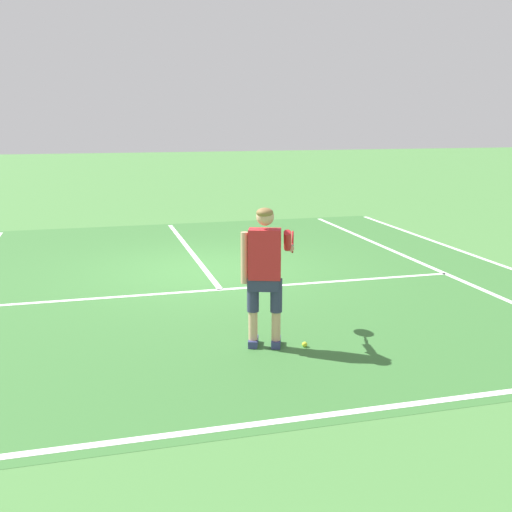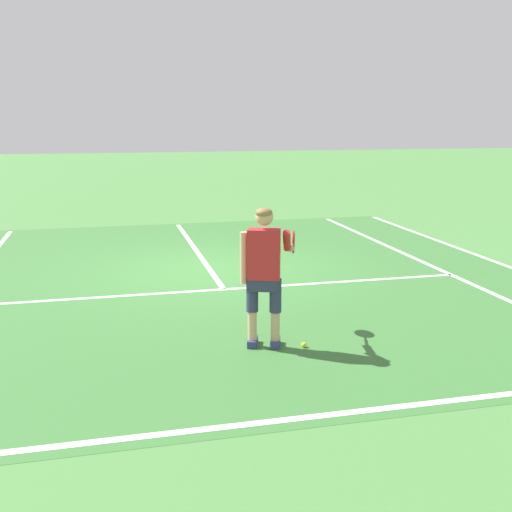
{
  "view_description": "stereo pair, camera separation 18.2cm",
  "coord_description": "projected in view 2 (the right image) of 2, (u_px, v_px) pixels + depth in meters",
  "views": [
    {
      "loc": [
        -1.96,
        -10.98,
        2.74
      ],
      "look_at": [
        -0.01,
        -3.66,
        1.05
      ],
      "focal_mm": 43.7,
      "sensor_mm": 36.0,
      "label": 1
    },
    {
      "loc": [
        -1.79,
        -11.02,
        2.74
      ],
      "look_at": [
        -0.01,
        -3.66,
        1.05
      ],
      "focal_mm": 43.7,
      "sensor_mm": 36.0,
      "label": 2
    }
  ],
  "objects": [
    {
      "name": "tennis_player",
      "position": [
        265.0,
        268.0,
        7.41
      ],
      "size": [
        0.91,
        1.02,
        1.71
      ],
      "color": "navy",
      "rests_on": "ground"
    },
    {
      "name": "tennis_ball_near_feet",
      "position": [
        304.0,
        345.0,
        7.57
      ],
      "size": [
        0.07,
        0.07,
        0.07
      ],
      "primitive_type": "sphere",
      "color": "#CCE02D",
      "rests_on": "ground"
    },
    {
      "name": "line_service",
      "position": [
        224.0,
        289.0,
        10.13
      ],
      "size": [
        8.23,
        0.1,
        0.01
      ],
      "primitive_type": "cube",
      "color": "white",
      "rests_on": "ground"
    },
    {
      "name": "line_baseline",
      "position": [
        314.0,
        417.0,
        5.82
      ],
      "size": [
        10.98,
        0.1,
        0.01
      ],
      "primitive_type": "cube",
      "color": "white",
      "rests_on": "ground"
    },
    {
      "name": "line_singles_right",
      "position": [
        425.0,
        263.0,
        11.95
      ],
      "size": [
        0.1,
        10.94,
        0.01
      ],
      "primitive_type": "cube",
      "color": "white",
      "rests_on": "ground"
    },
    {
      "name": "line_centre_service",
      "position": [
        196.0,
        250.0,
        13.16
      ],
      "size": [
        0.1,
        6.4,
        0.01
      ],
      "primitive_type": "cube",
      "color": "white",
      "rests_on": "ground"
    },
    {
      "name": "line_doubles_right",
      "position": [
        489.0,
        259.0,
        12.27
      ],
      "size": [
        0.1,
        10.94,
        0.01
      ],
      "primitive_type": "cube",
      "color": "white",
      "rests_on": "ground"
    },
    {
      "name": "court_inner_surface",
      "position": [
        214.0,
        276.0,
        11.01
      ],
      "size": [
        10.98,
        11.34,
        0.0
      ],
      "primitive_type": "cube",
      "color": "#387033",
      "rests_on": "ground"
    },
    {
      "name": "ground_plane",
      "position": [
        210.0,
        270.0,
        11.46
      ],
      "size": [
        80.0,
        80.0,
        0.0
      ],
      "primitive_type": "plane",
      "color": "#477F3D"
    }
  ]
}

